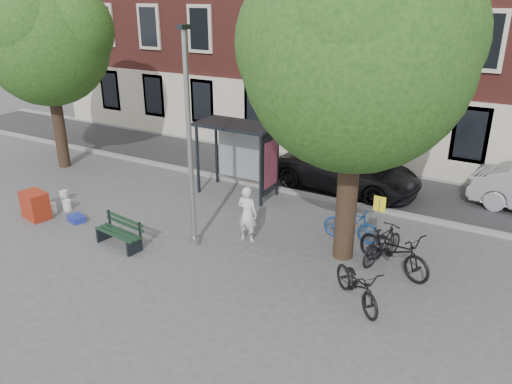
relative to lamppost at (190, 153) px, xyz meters
The scene contains 21 objects.
ground 2.78m from the lamppost, ahead, with size 90.00×90.00×0.00m, color #4C4C4F.
road 7.53m from the lamppost, 90.00° to the left, with size 40.00×4.00×0.01m, color #28282B.
curb_near 5.69m from the lamppost, 90.00° to the left, with size 40.00×0.25×0.12m, color gray.
curb_far 9.40m from the lamppost, 90.00° to the left, with size 40.00×0.25×0.12m, color gray.
lamppost is the anchor object (origin of this frame).
tree_right 5.10m from the lamppost, 19.03° to the left, with size 5.76×5.60×8.20m.
tree_left 9.75m from the lamppost, 162.21° to the left, with size 5.18×4.86×7.40m.
bus_shelter 4.24m from the lamppost, 98.43° to the left, with size 2.85×1.45×2.62m.
painter 2.49m from the lamppost, 39.81° to the left, with size 0.62×0.41×1.70m, color silver.
bench 3.21m from the lamppost, 147.91° to the right, with size 1.67×0.75×0.83m.
bike_a 6.00m from the lamppost, 14.67° to the left, with size 0.79×2.27×1.19m, color black.
bike_b 5.13m from the lamppost, 32.89° to the left, with size 0.49×1.72×1.03m, color navy.
bike_c 5.59m from the lamppost, ahead, with size 0.68×1.95×1.02m, color black.
bike_d 5.77m from the lamppost, 19.10° to the left, with size 0.49×1.75×1.05m, color black.
car_dark 7.08m from the lamppost, 69.88° to the left, with size 2.44×5.28×1.47m, color black.
red_stand 6.12m from the lamppost, 169.12° to the right, with size 0.90×0.60×0.90m, color maroon.
blue_crate 5.05m from the lamppost, behind, with size 0.55×0.40×0.20m, color navy.
bucket_a 5.81m from the lamppost, behind, with size 0.28×0.28×0.36m, color white.
bucket_b 6.05m from the lamppost, behind, with size 0.28×0.28×0.36m, color white.
bucket_c 6.52m from the lamppost, behind, with size 0.28×0.28×0.36m, color white.
notice_sign 5.33m from the lamppost, 19.94° to the left, with size 0.32×0.04×1.87m.
Camera 1 is at (8.00, -10.35, 6.84)m, focal length 35.00 mm.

